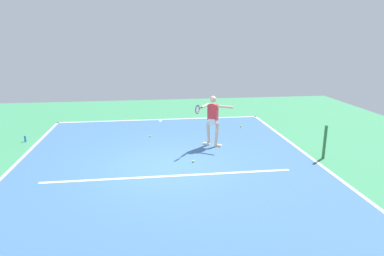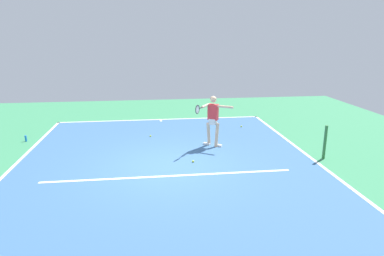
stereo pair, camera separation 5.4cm
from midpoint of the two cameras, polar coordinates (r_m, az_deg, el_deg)
name	(u,v)px [view 1 (the left image)]	position (r m, az deg, el deg)	size (l,w,h in m)	color
ground_plane	(168,166)	(9.98, -4.28, -6.45)	(21.32, 21.32, 0.00)	#388456
court_surface	(168,166)	(9.98, -4.28, -6.44)	(9.12, 11.52, 0.00)	#38608E
court_line_baseline_near	(160,119)	(15.42, -5.52, 1.46)	(9.12, 0.10, 0.01)	white
court_line_sideline_left	(312,159)	(11.14, 19.66, -4.94)	(0.10, 11.52, 0.01)	white
court_line_sideline_right	(6,174)	(10.75, -29.22, -6.80)	(0.10, 11.52, 0.01)	white
court_line_service	(170,176)	(9.28, -4.00, -8.15)	(6.84, 0.10, 0.01)	white
court_line_centre_mark	(160,121)	(15.22, -5.50, 1.28)	(0.10, 0.30, 0.01)	white
net_post	(325,142)	(11.14, 21.51, -2.24)	(0.09, 0.09, 1.07)	#38753D
tennis_player	(213,118)	(11.43, 3.39, 1.79)	(1.34, 1.02, 1.76)	beige
tennis_ball_by_sideline	(150,136)	(12.81, -7.26, -1.37)	(0.07, 0.07, 0.07)	#C6E53D
tennis_ball_far_corner	(193,161)	(10.21, 0.06, -5.69)	(0.07, 0.07, 0.07)	#CCE033
tennis_ball_near_service_line	(241,126)	(14.23, 8.19, 0.30)	(0.07, 0.07, 0.07)	#CCE033
water_bottle	(25,139)	(13.55, -26.60, -1.65)	(0.07, 0.07, 0.22)	blue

